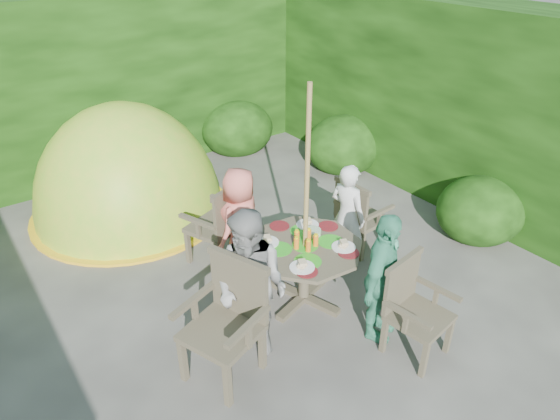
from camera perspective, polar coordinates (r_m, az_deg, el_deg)
ground at (r=4.96m, az=-7.90°, el=-11.88°), size 60.00×60.00×0.00m
hedge_enclosure at (r=5.35m, az=-15.85°, el=6.43°), size 9.00×9.00×2.50m
patio_table at (r=4.78m, az=2.86°, el=-5.05°), size 1.40×1.40×0.78m
parasol_pole at (r=4.48m, az=3.02°, el=0.71°), size 0.06×0.06×2.20m
garden_chair_right at (r=5.64m, az=8.96°, el=-0.54°), size 0.48×0.54×0.86m
garden_chair_left at (r=4.11m, az=-5.97°, el=-12.24°), size 0.70×0.74×1.00m
garden_chair_back at (r=5.38m, az=-6.86°, el=-1.49°), size 0.70×0.66×0.93m
garden_chair_front at (r=4.46m, az=14.96°, el=-10.66°), size 0.57×0.53×0.86m
child_right at (r=5.33m, az=7.68°, el=-0.69°), size 0.35×0.47×1.18m
child_left at (r=4.18m, az=-3.34°, el=-8.61°), size 0.75×0.82×1.37m
child_back at (r=5.15m, az=-4.53°, el=-1.50°), size 0.70×0.59×1.21m
child_front at (r=4.42m, az=11.56°, el=-7.68°), size 0.79×0.60×1.25m
dome_tent at (r=6.84m, az=-16.48°, el=-0.12°), size 2.61×2.61×2.88m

